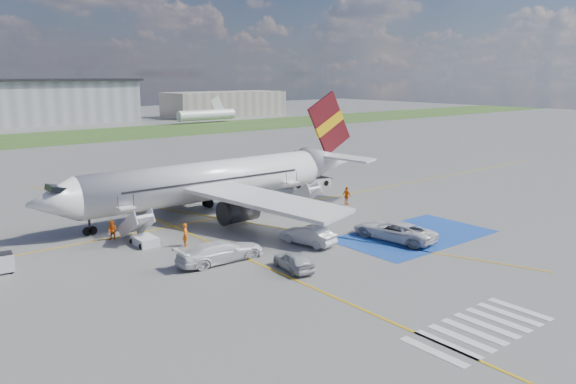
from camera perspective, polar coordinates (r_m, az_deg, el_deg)
name	(u,v)px	position (r m, az deg, el deg)	size (l,w,h in m)	color
ground	(297,247)	(46.15, 0.95, -5.57)	(400.00, 400.00, 0.00)	#60605E
grass_strip	(9,141)	(132.54, -26.51, 4.66)	(400.00, 30.00, 0.01)	#2D4C1E
taxiway_line_main	(219,218)	(55.53, -7.02, -2.63)	(120.00, 0.20, 0.01)	gold
taxiway_line_cross	(338,299)	(36.01, 5.13, -10.76)	(0.20, 60.00, 0.01)	gold
taxiway_line_diag	(219,218)	(55.53, -7.02, -2.63)	(0.20, 60.00, 0.01)	gold
staging_box	(414,236)	(50.41, 12.71, -4.34)	(14.00, 8.00, 0.01)	#1A44A0
crosswalk	(480,329)	(33.77, 18.94, -13.00)	(9.00, 4.00, 0.01)	silver
terminal_centre	(48,102)	(175.69, -23.23, 8.40)	(48.00, 18.00, 12.00)	gray
terminal_east	(225,104)	(192.15, -6.47, 8.90)	(40.00, 16.00, 8.00)	gray
airliner	(220,179)	(57.23, -6.89, 1.29)	(36.81, 32.95, 11.92)	silver
airstairs_fwd	(143,237)	(48.26, -14.56, -4.40)	(1.90, 5.20, 3.60)	silver
airstairs_aft	(310,205)	(58.01, 2.26, -1.29)	(1.90, 5.20, 3.60)	silver
gpu_cart	(0,265)	(44.81, -27.22, -6.57)	(1.89, 1.33, 1.48)	silver
belt_loader	(309,183)	(70.75, 2.19, 0.96)	(5.94, 3.03, 1.72)	silver
car_silver_a	(294,261)	(40.66, 0.57, -7.00)	(1.60, 3.99, 1.36)	#B3B6BA
car_silver_b	(308,235)	(46.52, 2.02, -4.40)	(1.69, 4.84, 1.59)	#A9ABB0
van_white_a	(394,227)	(48.62, 10.70, -3.56)	(2.60, 5.65, 2.12)	silver
van_white_b	(221,248)	(42.57, -6.85, -5.70)	(2.16, 5.31, 2.08)	white
crew_fwd	(186,235)	(46.84, -10.37, -4.27)	(0.70, 0.46, 1.92)	orange
crew_nose	(112,230)	(49.94, -17.41, -3.75)	(0.83, 0.64, 1.70)	orange
crew_aft	(347,196)	(60.76, 5.98, -0.38)	(1.16, 0.48, 1.98)	orange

